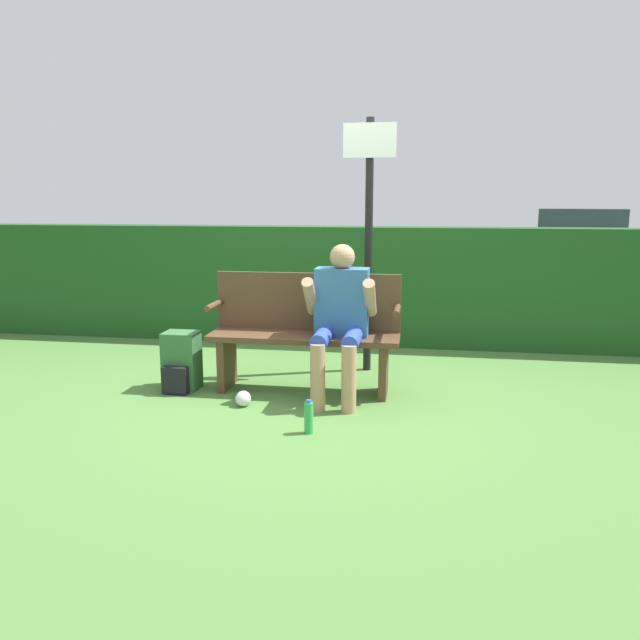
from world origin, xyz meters
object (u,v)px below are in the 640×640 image
signpost (369,225)px  parked_car (581,238)px  park_bench (305,331)px  person_seated (340,314)px  backpack (181,363)px  water_bottle (309,417)px

signpost → parked_car: size_ratio=0.52×
parked_car → signpost: bearing=-98.8°
park_bench → signpost: bearing=55.7°
person_seated → signpost: size_ratio=0.54×
backpack → water_bottle: 1.45m
park_bench → water_bottle: (0.20, -0.97, -0.38)m
person_seated → backpack: size_ratio=2.51×
person_seated → parked_car: bearing=68.4°
park_bench → person_seated: (0.30, -0.14, 0.18)m
backpack → parked_car: (5.69, 11.11, 0.40)m
water_bottle → parked_car: 12.74m
park_bench → water_bottle: bearing=-78.1°
park_bench → parked_car: 11.90m
person_seated → park_bench: bearing=155.1°
park_bench → signpost: size_ratio=0.69×
park_bench → signpost: 1.15m
person_seated → parked_car: (4.39, 11.08, -0.04)m
park_bench → parked_car: size_ratio=0.36×
water_bottle → park_bench: bearing=101.9°
backpack → water_bottle: (1.21, -0.80, -0.12)m
parked_car → water_bottle: bearing=-97.1°
person_seated → water_bottle: 1.01m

